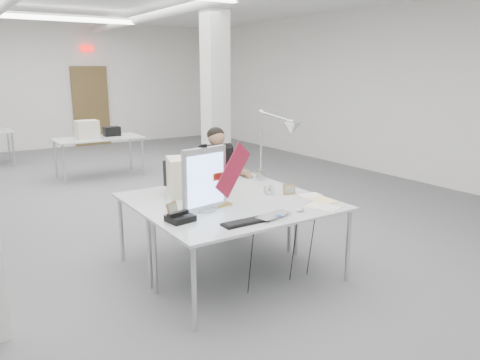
# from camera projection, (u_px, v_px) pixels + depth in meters

# --- Properties ---
(room_shell) EXTENTS (10.04, 14.04, 3.24)m
(room_shell) POSITION_uv_depth(u_px,v_px,m) (145.00, 95.00, 6.26)
(room_shell) COLOR #5C5D5F
(room_shell) RESTS_ON ground
(desk_main) EXTENTS (1.80, 0.90, 0.02)m
(desk_main) POSITION_uv_depth(u_px,v_px,m) (254.00, 213.00, 4.32)
(desk_main) COLOR silver
(desk_main) RESTS_ON room_shell
(desk_second) EXTENTS (1.80, 0.90, 0.02)m
(desk_second) POSITION_uv_depth(u_px,v_px,m) (207.00, 192.00, 5.05)
(desk_second) COLOR silver
(desk_second) RESTS_ON room_shell
(bg_desk_a) EXTENTS (1.60, 0.80, 0.02)m
(bg_desk_a) POSITION_uv_depth(u_px,v_px,m) (98.00, 138.00, 8.90)
(bg_desk_a) COLOR silver
(bg_desk_a) RESTS_ON room_shell
(office_chair) EXTENTS (0.58, 0.58, 1.15)m
(office_chair) POSITION_uv_depth(u_px,v_px,m) (215.00, 187.00, 5.91)
(office_chair) COLOR black
(office_chair) RESTS_ON room_shell
(seated_person) EXTENTS (0.50, 0.62, 0.91)m
(seated_person) POSITION_uv_depth(u_px,v_px,m) (217.00, 163.00, 5.80)
(seated_person) COLOR black
(seated_person) RESTS_ON office_chair
(monitor) EXTENTS (0.48, 0.13, 0.59)m
(monitor) POSITION_uv_depth(u_px,v_px,m) (205.00, 179.00, 4.28)
(monitor) COLOR silver
(monitor) RESTS_ON desk_main
(pennant) EXTENTS (0.47, 0.14, 0.51)m
(pennant) POSITION_uv_depth(u_px,v_px,m) (233.00, 170.00, 4.39)
(pennant) COLOR maroon
(pennant) RESTS_ON monitor
(keyboard) EXTENTS (0.42, 0.14, 0.02)m
(keyboard) POSITION_uv_depth(u_px,v_px,m) (245.00, 222.00, 3.97)
(keyboard) COLOR black
(keyboard) RESTS_ON desk_main
(laptop) EXTENTS (0.39, 0.29, 0.03)m
(laptop) POSITION_uv_depth(u_px,v_px,m) (278.00, 217.00, 4.10)
(laptop) COLOR silver
(laptop) RESTS_ON desk_main
(mouse) EXTENTS (0.09, 0.06, 0.04)m
(mouse) POSITION_uv_depth(u_px,v_px,m) (300.00, 210.00, 4.30)
(mouse) COLOR silver
(mouse) RESTS_ON desk_main
(bankers_lamp) EXTENTS (0.30, 0.15, 0.33)m
(bankers_lamp) POSITION_uv_depth(u_px,v_px,m) (222.00, 189.00, 4.46)
(bankers_lamp) COLOR gold
(bankers_lamp) RESTS_ON desk_main
(desk_phone) EXTENTS (0.24, 0.22, 0.05)m
(desk_phone) POSITION_uv_depth(u_px,v_px,m) (180.00, 218.00, 4.03)
(desk_phone) COLOR black
(desk_phone) RESTS_ON desk_main
(picture_frame_left) EXTENTS (0.14, 0.10, 0.11)m
(picture_frame_left) POSITION_uv_depth(u_px,v_px,m) (172.00, 208.00, 4.22)
(picture_frame_left) COLOR olive
(picture_frame_left) RESTS_ON desk_main
(picture_frame_right) EXTENTS (0.14, 0.06, 0.11)m
(picture_frame_right) POSITION_uv_depth(u_px,v_px,m) (289.00, 189.00, 4.89)
(picture_frame_right) COLOR #AC7C4A
(picture_frame_right) RESTS_ON desk_main
(desk_clock) EXTENTS (0.11, 0.07, 0.11)m
(desk_clock) POSITION_uv_depth(u_px,v_px,m) (269.00, 190.00, 4.89)
(desk_clock) COLOR silver
(desk_clock) RESTS_ON desk_main
(paper_stack_a) EXTENTS (0.30, 0.36, 0.01)m
(paper_stack_a) POSITION_uv_depth(u_px,v_px,m) (323.00, 207.00, 4.45)
(paper_stack_a) COLOR white
(paper_stack_a) RESTS_ON desk_main
(paper_stack_b) EXTENTS (0.20, 0.28, 0.01)m
(paper_stack_b) POSITION_uv_depth(u_px,v_px,m) (323.00, 200.00, 4.66)
(paper_stack_b) COLOR #FEDD98
(paper_stack_b) RESTS_ON desk_main
(paper_stack_c) EXTENTS (0.24, 0.19, 0.01)m
(paper_stack_c) POSITION_uv_depth(u_px,v_px,m) (310.00, 195.00, 4.85)
(paper_stack_c) COLOR white
(paper_stack_c) RESTS_ON desk_main
(beige_monitor) EXTENTS (0.50, 0.49, 0.39)m
(beige_monitor) POSITION_uv_depth(u_px,v_px,m) (188.00, 176.00, 4.87)
(beige_monitor) COLOR beige
(beige_monitor) RESTS_ON desk_second
(architect_lamp) EXTENTS (0.44, 0.77, 0.94)m
(architect_lamp) POSITION_uv_depth(u_px,v_px,m) (274.00, 143.00, 5.22)
(architect_lamp) COLOR silver
(architect_lamp) RESTS_ON desk_second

